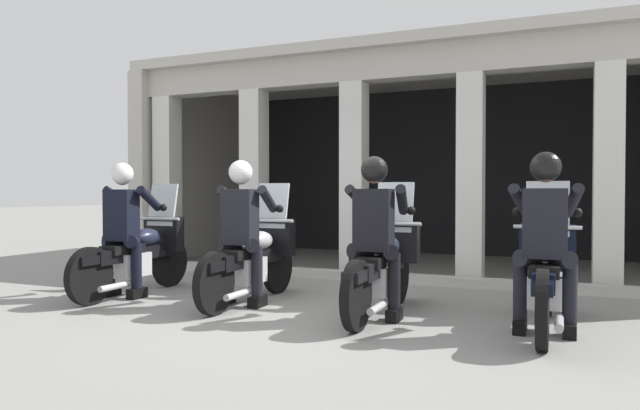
% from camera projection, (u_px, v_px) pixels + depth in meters
% --- Properties ---
extents(ground_plane, '(80.00, 80.00, 0.00)m').
position_uv_depth(ground_plane, '(384.00, 275.00, 8.65)').
color(ground_plane, gray).
extents(station_building, '(9.64, 4.10, 3.47)m').
position_uv_depth(station_building, '(438.00, 141.00, 10.17)').
color(station_building, black).
rests_on(station_building, ground).
extents(kerb_strip, '(9.14, 0.24, 0.12)m').
position_uv_depth(kerb_strip, '(401.00, 278.00, 7.91)').
color(kerb_strip, '#B7B5AD').
rests_on(kerb_strip, ground).
extents(motorcycle_far_left, '(0.62, 2.04, 1.35)m').
position_uv_depth(motorcycle_far_left, '(140.00, 252.00, 7.08)').
color(motorcycle_far_left, black).
rests_on(motorcycle_far_left, ground).
extents(police_officer_far_left, '(0.63, 0.61, 1.58)m').
position_uv_depth(police_officer_far_left, '(123.00, 218.00, 6.81)').
color(police_officer_far_left, black).
rests_on(police_officer_far_left, ground).
extents(motorcycle_center_left, '(0.62, 2.04, 1.35)m').
position_uv_depth(motorcycle_center_left, '(255.00, 257.00, 6.57)').
color(motorcycle_center_left, black).
rests_on(motorcycle_center_left, ground).
extents(police_officer_center_left, '(0.63, 0.61, 1.58)m').
position_uv_depth(police_officer_center_left, '(241.00, 220.00, 6.30)').
color(police_officer_center_left, black).
rests_on(police_officer_center_left, ground).
extents(motorcycle_center_right, '(0.62, 2.04, 1.35)m').
position_uv_depth(motorcycle_center_right, '(383.00, 265.00, 5.88)').
color(motorcycle_center_right, black).
rests_on(motorcycle_center_right, ground).
extents(police_officer_center_right, '(0.63, 0.61, 1.58)m').
position_uv_depth(police_officer_center_right, '(375.00, 223.00, 5.61)').
color(police_officer_center_right, black).
rests_on(police_officer_center_right, ground).
extents(motorcycle_far_right, '(0.62, 2.04, 1.35)m').
position_uv_depth(motorcycle_far_right, '(546.00, 273.00, 5.27)').
color(motorcycle_far_right, black).
rests_on(motorcycle_far_right, ground).
extents(police_officer_far_right, '(0.63, 0.61, 1.58)m').
position_uv_depth(police_officer_far_right, '(545.00, 227.00, 5.00)').
color(police_officer_far_right, black).
rests_on(police_officer_far_right, ground).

